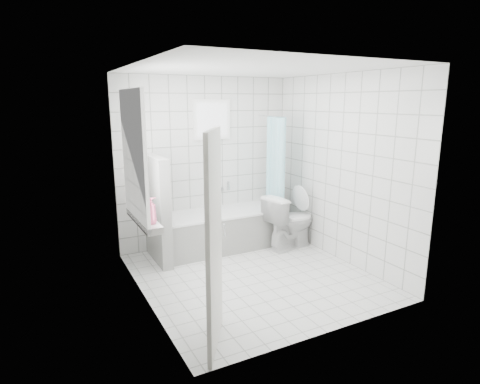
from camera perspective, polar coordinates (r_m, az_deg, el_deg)
ground at (r=5.36m, az=1.80°, el=-11.76°), size 3.00×3.00×0.00m
ceiling at (r=4.89m, az=2.02°, el=17.17°), size 3.00×3.00×0.00m
wall_back at (r=6.29m, az=-4.85°, el=4.28°), size 2.80×0.02×2.60m
wall_front at (r=3.76m, az=13.23°, el=-1.80°), size 2.80×0.02×2.60m
wall_left at (r=4.45m, az=-13.98°, el=0.41°), size 0.02×3.00×2.60m
wall_right at (r=5.77m, az=14.12°, el=3.17°), size 0.02×3.00×2.60m
window_left at (r=4.70m, az=-14.53°, el=4.73°), size 0.01×0.90×1.40m
window_back at (r=6.23m, az=-3.94°, el=10.22°), size 0.50×0.01×0.50m
window_sill at (r=4.86m, az=-13.53°, el=-3.88°), size 0.18×1.02×0.08m
door at (r=3.60m, az=-3.68°, el=-7.13°), size 0.45×0.70×2.00m
bathtub at (r=6.22m, az=-2.70°, el=-5.36°), size 1.87×0.77×0.58m
partition_wall at (r=5.71m, az=-11.68°, el=-2.46°), size 0.15×0.85×1.50m
tiled_ledge at (r=6.94m, az=4.70°, el=-3.58°), size 0.40×0.24×0.55m
toilet at (r=6.24m, az=7.16°, el=-4.12°), size 0.89×0.60×0.84m
curtain_rod at (r=6.31m, az=4.59°, el=10.70°), size 0.02×0.80×0.02m
shower_curtain at (r=6.30m, az=5.08°, el=2.44°), size 0.14×0.48×1.78m
tub_faucet at (r=6.40m, az=-3.20°, el=0.36°), size 0.18×0.06×0.06m
sill_bottles at (r=4.78m, az=-13.36°, el=-2.18°), size 0.17×0.75×0.30m
ledge_bottles at (r=6.82m, az=5.07°, el=-0.46°), size 0.13×0.19×0.26m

